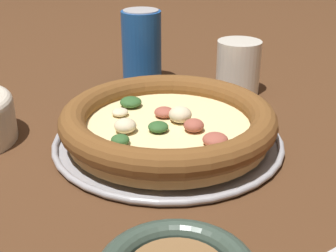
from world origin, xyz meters
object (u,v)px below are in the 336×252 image
at_px(drinking_cup, 238,67).
at_px(beverage_can, 142,47).
at_px(pizza, 168,122).
at_px(pizza_tray, 168,141).

xyz_separation_m(drinking_cup, beverage_can, (-0.06, 0.15, 0.02)).
relative_size(pizza, drinking_cup, 3.18).
xyz_separation_m(pizza, drinking_cup, (0.22, 0.03, 0.01)).
bearing_deg(pizza_tray, drinking_cup, 6.93).
bearing_deg(pizza, drinking_cup, 6.91).
height_order(drinking_cup, beverage_can, beverage_can).
distance_m(pizza_tray, drinking_cup, 0.22).
height_order(pizza_tray, beverage_can, beverage_can).
xyz_separation_m(pizza_tray, beverage_can, (0.16, 0.18, 0.06)).
bearing_deg(drinking_cup, beverage_can, 110.94).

